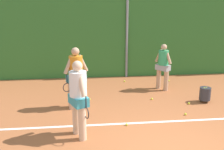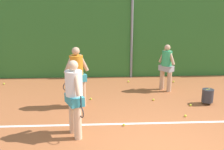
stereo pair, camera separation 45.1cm
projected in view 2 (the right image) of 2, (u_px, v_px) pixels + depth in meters
The scene contains 17 objects.
ground_plane at pixel (149, 117), 7.67m from camera, with size 30.73×30.73×0.00m, color #A85B33.
hedge_fence_backdrop at pixel (131, 35), 11.42m from camera, with size 19.97×0.25×3.60m, color #33702D.
fence_post_center at pixel (132, 33), 11.22m from camera, with size 0.10×0.10×3.81m, color gray.
court_baseline_paint at pixel (151, 123), 7.30m from camera, with size 14.59×0.10×0.01m, color white.
player_foreground_near at pixel (74, 95), 6.37m from camera, with size 0.52×0.78×1.91m.
player_midcourt at pixel (76, 74), 8.15m from camera, with size 0.78×0.52×1.90m.
player_backcourt_far at pixel (166, 65), 9.72m from camera, with size 0.54×0.59×1.72m.
ball_hopper at pixel (208, 95), 8.59m from camera, with size 0.36×0.36×0.51m.
tennis_ball_1 at pixel (4, 84), 10.66m from camera, with size 0.07×0.07×0.07m, color #CCDB33.
tennis_ball_2 at pixel (91, 99), 9.03m from camera, with size 0.07×0.07×0.07m, color #CCDB33.
tennis_ball_3 at pixel (128, 82), 10.95m from camera, with size 0.07×0.07×0.07m, color #CCDB33.
tennis_ball_4 at pixel (173, 82), 10.93m from camera, with size 0.07×0.07×0.07m, color #CCDB33.
tennis_ball_5 at pixel (185, 116), 7.70m from camera, with size 0.07×0.07×0.07m, color #CCDB33.
tennis_ball_6 at pixel (190, 105), 8.49m from camera, with size 0.07×0.07×0.07m, color #CCDB33.
tennis_ball_7 at pixel (74, 81), 11.02m from camera, with size 0.07×0.07×0.07m, color #CCDB33.
tennis_ball_8 at pixel (124, 125), 7.14m from camera, with size 0.07×0.07×0.07m, color #CCDB33.
tennis_ball_9 at pixel (153, 100), 8.95m from camera, with size 0.07×0.07×0.07m, color #CCDB33.
Camera 2 is at (-1.41, -5.17, 3.23)m, focal length 42.97 mm.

